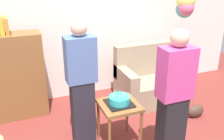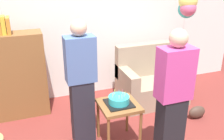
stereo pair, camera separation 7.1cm
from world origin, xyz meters
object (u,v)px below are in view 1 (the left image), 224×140
(couch, at_px, (149,81))
(bookshelf, at_px, (16,75))
(person_blowing_candles, at_px, (82,84))
(balloon_bunch, at_px, (185,6))
(side_table, at_px, (119,110))
(handbag, at_px, (196,111))
(person_holding_cake, at_px, (173,101))
(birthday_cake, at_px, (119,100))

(couch, relative_size, bookshelf, 0.70)
(person_blowing_candles, bearing_deg, balloon_bunch, 23.35)
(balloon_bunch, bearing_deg, couch, -177.02)
(couch, bearing_deg, side_table, -135.80)
(handbag, bearing_deg, person_blowing_candles, 178.03)
(person_holding_cake, relative_size, balloon_bunch, 0.90)
(bookshelf, relative_size, side_table, 2.68)
(balloon_bunch, bearing_deg, bookshelf, 174.73)
(side_table, relative_size, balloon_bunch, 0.33)
(couch, relative_size, person_holding_cake, 0.67)
(person_blowing_candles, distance_m, person_holding_cake, 1.12)
(couch, distance_m, person_holding_cake, 1.65)
(birthday_cake, relative_size, person_blowing_candles, 0.20)
(balloon_bunch, bearing_deg, birthday_cake, -148.40)
(couch, height_order, balloon_bunch, balloon_bunch)
(handbag, bearing_deg, bookshelf, 157.24)
(balloon_bunch, bearing_deg, person_blowing_candles, -159.38)
(couch, relative_size, balloon_bunch, 0.61)
(couch, bearing_deg, handbag, -62.55)
(balloon_bunch, bearing_deg, person_holding_cake, -127.50)
(person_holding_cake, distance_m, balloon_bunch, 2.04)
(couch, height_order, birthday_cake, couch)
(couch, xyz_separation_m, handbag, (0.40, -0.77, -0.24))
(birthday_cake, bearing_deg, side_table, -83.81)
(couch, bearing_deg, bookshelf, 172.40)
(birthday_cake, height_order, person_blowing_candles, person_blowing_candles)
(birthday_cake, height_order, handbag, birthday_cake)
(bookshelf, bearing_deg, person_blowing_candles, -53.20)
(bookshelf, height_order, handbag, bookshelf)
(bookshelf, bearing_deg, balloon_bunch, -5.27)
(person_holding_cake, bearing_deg, bookshelf, -40.06)
(bookshelf, relative_size, person_blowing_candles, 0.97)
(handbag, relative_size, balloon_bunch, 0.15)
(person_blowing_candles, relative_size, handbag, 5.82)
(couch, xyz_separation_m, person_holding_cake, (-0.55, -1.47, 0.49))
(balloon_bunch, bearing_deg, side_table, -148.40)
(person_holding_cake, bearing_deg, balloon_bunch, -119.16)
(bookshelf, relative_size, handbag, 5.65)
(couch, bearing_deg, birthday_cake, -135.80)
(bookshelf, distance_m, birthday_cake, 1.67)
(person_blowing_candles, height_order, balloon_bunch, balloon_bunch)
(birthday_cake, bearing_deg, handbag, 6.51)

